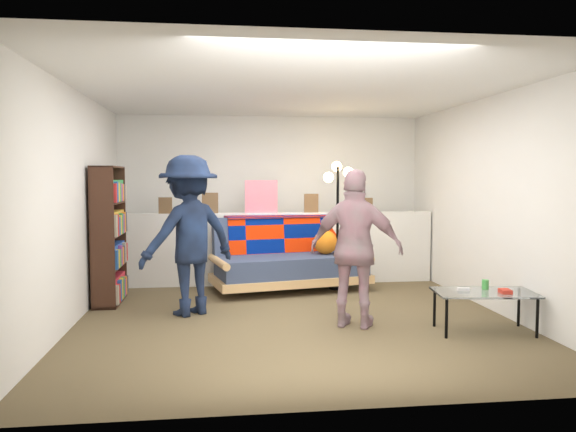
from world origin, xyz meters
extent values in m
plane|color=brown|center=(0.00, 0.00, 0.00)|extent=(5.00, 5.00, 0.00)
cube|color=silver|center=(0.00, 2.50, 1.20)|extent=(4.50, 0.10, 2.40)
cube|color=silver|center=(-2.25, 0.00, 1.20)|extent=(0.10, 5.00, 2.40)
cube|color=silver|center=(2.25, 0.00, 1.20)|extent=(0.10, 5.00, 2.40)
cube|color=white|center=(0.00, 0.00, 2.40)|extent=(4.50, 5.00, 0.10)
cube|color=silver|center=(0.00, 1.80, 0.50)|extent=(4.45, 0.15, 1.00)
cube|color=brown|center=(-1.50, 1.78, 1.11)|extent=(0.18, 0.02, 0.22)
cube|color=brown|center=(-0.90, 1.78, 1.14)|extent=(0.22, 0.02, 0.28)
cube|color=silver|center=(-0.20, 1.78, 1.23)|extent=(0.45, 0.02, 0.45)
cube|color=brown|center=(0.50, 1.78, 1.13)|extent=(0.20, 0.02, 0.26)
cube|color=brown|center=(1.30, 1.78, 1.10)|extent=(0.16, 0.02, 0.20)
cube|color=tan|center=(0.15, 1.32, 0.16)|extent=(2.16, 1.30, 0.11)
cube|color=#33405C|center=(0.16, 1.27, 0.34)|extent=(2.03, 1.12, 0.26)
cube|color=#33405C|center=(0.08, 1.66, 0.66)|extent=(1.92, 0.64, 0.60)
cylinder|color=tan|center=(-0.79, 1.13, 0.43)|extent=(0.28, 0.90, 0.10)
cylinder|color=tan|center=(1.08, 1.52, 0.43)|extent=(0.28, 0.90, 0.10)
cube|color=navy|center=(0.09, 1.58, 0.66)|extent=(1.53, 0.42, 0.55)
cube|color=navy|center=(0.06, 1.71, 0.96)|extent=(1.56, 0.58, 0.03)
sphere|color=orange|center=(0.63, 1.37, 0.63)|extent=(0.32, 0.32, 0.32)
cube|color=black|center=(-2.21, 0.88, 0.81)|extent=(0.02, 0.81, 1.62)
cube|color=black|center=(-2.08, 0.48, 0.81)|extent=(0.27, 0.02, 1.62)
cube|color=black|center=(-2.08, 1.28, 0.81)|extent=(0.27, 0.02, 1.62)
cube|color=black|center=(-2.08, 0.88, 1.61)|extent=(0.27, 0.81, 0.02)
cube|color=black|center=(-2.08, 0.88, 0.02)|extent=(0.27, 0.81, 0.04)
cube|color=black|center=(-2.08, 0.88, 0.43)|extent=(0.27, 0.77, 0.02)
cube|color=black|center=(-2.08, 0.88, 0.81)|extent=(0.27, 0.77, 0.02)
cube|color=black|center=(-2.08, 0.88, 1.19)|extent=(0.27, 0.77, 0.02)
cube|color=red|center=(-2.06, 0.88, 0.18)|extent=(0.20, 0.76, 0.27)
cube|color=#274DA9|center=(-2.06, 0.88, 0.58)|extent=(0.20, 0.76, 0.25)
cube|color=gold|center=(-2.06, 0.88, 0.95)|extent=(0.20, 0.76, 0.27)
cube|color=#35934C|center=(-2.06, 0.88, 1.33)|extent=(0.20, 0.76, 0.25)
cylinder|color=black|center=(1.30, -1.04, 0.19)|extent=(0.03, 0.03, 0.38)
cylinder|color=black|center=(2.14, -1.14, 0.19)|extent=(0.03, 0.03, 0.38)
cylinder|color=black|center=(1.35, -0.63, 0.19)|extent=(0.03, 0.03, 0.38)
cylinder|color=black|center=(2.19, -0.73, 0.19)|extent=(0.03, 0.03, 0.38)
cube|color=silver|center=(1.74, -0.89, 0.39)|extent=(0.99, 0.62, 0.02)
cube|color=silver|center=(1.56, -0.82, 0.41)|extent=(0.12, 0.06, 0.03)
cube|color=red|center=(1.90, -0.98, 0.41)|extent=(0.11, 0.14, 0.04)
cylinder|color=green|center=(1.80, -0.78, 0.44)|extent=(0.07, 0.07, 0.09)
cylinder|color=black|center=(0.78, 1.35, 0.01)|extent=(0.25, 0.25, 0.03)
cylinder|color=black|center=(0.78, 1.35, 0.82)|extent=(0.04, 0.04, 1.63)
sphere|color=#FFC672|center=(0.66, 1.39, 1.49)|extent=(0.13, 0.13, 0.13)
sphere|color=#FFC672|center=(0.92, 1.34, 1.56)|extent=(0.13, 0.13, 0.13)
sphere|color=#FFC672|center=(0.79, 1.47, 1.63)|extent=(0.13, 0.13, 0.13)
imported|color=black|center=(-1.11, 0.19, 0.86)|extent=(1.29, 1.14, 1.73)
imported|color=#CA8294|center=(0.56, -0.55, 0.79)|extent=(1.00, 0.74, 1.57)
camera|label=1|loc=(-0.79, -5.94, 1.50)|focal=35.00mm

